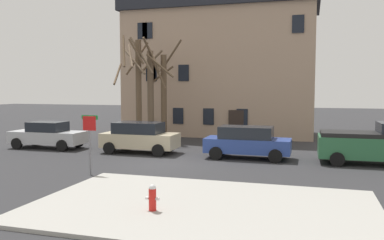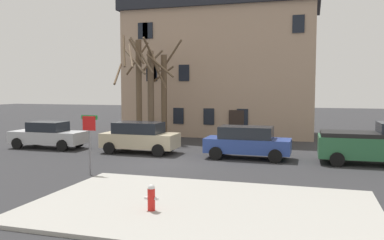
% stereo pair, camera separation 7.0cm
% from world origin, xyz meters
% --- Properties ---
extents(ground_plane, '(120.00, 120.00, 0.00)m').
position_xyz_m(ground_plane, '(0.00, 0.00, 0.00)').
color(ground_plane, '#2D2D30').
extents(sidewalk_slab, '(10.45, 6.55, 0.12)m').
position_xyz_m(sidewalk_slab, '(3.59, -6.43, 0.06)').
color(sidewalk_slab, '#A8A59E').
rests_on(sidewalk_slab, ground_plane).
extents(building_main, '(14.98, 6.73, 11.46)m').
position_xyz_m(building_main, '(-0.34, 13.50, 5.82)').
color(building_main, tan).
rests_on(building_main, ground_plane).
extents(tree_bare_near, '(2.60, 2.89, 7.27)m').
position_xyz_m(tree_bare_near, '(-4.48, 6.67, 3.83)').
color(tree_bare_near, brown).
rests_on(tree_bare_near, ground_plane).
extents(tree_bare_mid, '(2.64, 2.98, 7.12)m').
position_xyz_m(tree_bare_mid, '(-4.01, 7.46, 3.58)').
color(tree_bare_mid, brown).
rests_on(tree_bare_mid, ground_plane).
extents(tree_bare_far, '(2.34, 2.37, 7.00)m').
position_xyz_m(tree_bare_far, '(-3.01, 7.70, 3.42)').
color(tree_bare_far, brown).
rests_on(tree_bare_far, ground_plane).
extents(car_silver_sedan, '(4.61, 2.02, 1.63)m').
position_xyz_m(car_silver_sedan, '(-8.73, 2.81, 0.82)').
color(car_silver_sedan, '#B7BABF').
rests_on(car_silver_sedan, ground_plane).
extents(car_beige_wagon, '(4.29, 2.08, 1.75)m').
position_xyz_m(car_beige_wagon, '(-2.61, 2.79, 0.91)').
color(car_beige_wagon, '#C6B793').
rests_on(car_beige_wagon, ground_plane).
extents(car_blue_wagon, '(4.42, 1.95, 1.68)m').
position_xyz_m(car_blue_wagon, '(3.53, 2.72, 0.88)').
color(car_blue_wagon, '#2D4799').
rests_on(car_blue_wagon, ground_plane).
extents(pickup_truck_green, '(5.29, 2.34, 2.05)m').
position_xyz_m(pickup_truck_green, '(9.75, 2.81, 0.99)').
color(pickup_truck_green, '#2D6B42').
rests_on(pickup_truck_green, ground_plane).
extents(fire_hydrant, '(0.42, 0.22, 0.77)m').
position_xyz_m(fire_hydrant, '(2.33, -7.38, 0.52)').
color(fire_hydrant, red).
rests_on(fire_hydrant, sidewalk_slab).
extents(street_sign_pole, '(0.76, 0.07, 2.54)m').
position_xyz_m(street_sign_pole, '(-2.22, -3.17, 1.79)').
color(street_sign_pole, slate).
rests_on(street_sign_pole, ground_plane).
extents(bicycle_leaning, '(1.65, 0.67, 1.03)m').
position_xyz_m(bicycle_leaning, '(-3.67, 6.91, 0.37)').
color(bicycle_leaning, black).
rests_on(bicycle_leaning, ground_plane).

